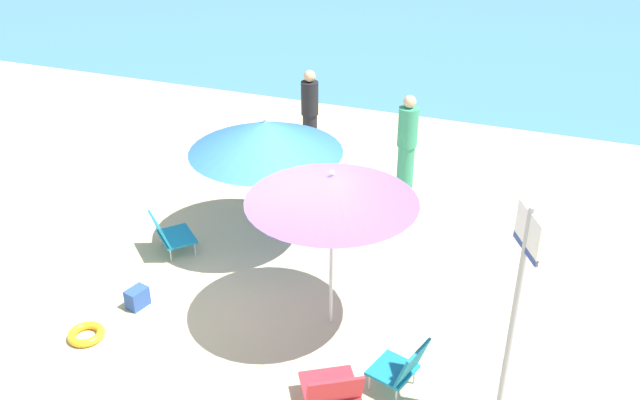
{
  "coord_description": "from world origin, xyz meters",
  "views": [
    {
      "loc": [
        3.17,
        -6.53,
        5.18
      ],
      "look_at": [
        0.3,
        1.15,
        0.7
      ],
      "focal_mm": 38.7,
      "sensor_mm": 36.0,
      "label": 1
    }
  ],
  "objects_px": {
    "beach_bag": "(137,298)",
    "beach_chair_b": "(169,233)",
    "beach_chair_a": "(402,367)",
    "person_b": "(310,117)",
    "umbrella_purple": "(332,189)",
    "warning_sign": "(518,289)",
    "person_a": "(407,146)",
    "swim_ring": "(86,334)",
    "beach_chair_c": "(332,388)",
    "umbrella_blue": "(265,136)"
  },
  "relations": [
    {
      "from": "beach_bag",
      "to": "beach_chair_b",
      "type": "bearing_deg",
      "value": 102.11
    },
    {
      "from": "beach_chair_a",
      "to": "person_b",
      "type": "distance_m",
      "value": 5.61
    },
    {
      "from": "umbrella_purple",
      "to": "beach_chair_b",
      "type": "bearing_deg",
      "value": 165.82
    },
    {
      "from": "warning_sign",
      "to": "person_a",
      "type": "bearing_deg",
      "value": 88.78
    },
    {
      "from": "beach_bag",
      "to": "swim_ring",
      "type": "bearing_deg",
      "value": -107.35
    },
    {
      "from": "umbrella_purple",
      "to": "beach_chair_a",
      "type": "bearing_deg",
      "value": -37.6
    },
    {
      "from": "beach_chair_c",
      "to": "beach_bag",
      "type": "xyz_separation_m",
      "value": [
        -2.78,
        0.78,
        -0.17
      ]
    },
    {
      "from": "umbrella_blue",
      "to": "beach_chair_a",
      "type": "relative_size",
      "value": 3.16
    },
    {
      "from": "person_a",
      "to": "person_b",
      "type": "distance_m",
      "value": 1.91
    },
    {
      "from": "beach_chair_b",
      "to": "swim_ring",
      "type": "relative_size",
      "value": 1.8
    },
    {
      "from": "beach_chair_b",
      "to": "warning_sign",
      "type": "bearing_deg",
      "value": -65.66
    },
    {
      "from": "umbrella_blue",
      "to": "person_a",
      "type": "height_order",
      "value": "umbrella_blue"
    },
    {
      "from": "beach_chair_c",
      "to": "person_b",
      "type": "height_order",
      "value": "person_b"
    },
    {
      "from": "beach_chair_a",
      "to": "person_b",
      "type": "xyz_separation_m",
      "value": [
        -2.86,
        4.8,
        0.51
      ]
    },
    {
      "from": "person_b",
      "to": "umbrella_blue",
      "type": "bearing_deg",
      "value": 69.83
    },
    {
      "from": "umbrella_blue",
      "to": "beach_chair_b",
      "type": "bearing_deg",
      "value": -144.68
    },
    {
      "from": "beach_chair_c",
      "to": "person_a",
      "type": "height_order",
      "value": "person_a"
    },
    {
      "from": "umbrella_blue",
      "to": "umbrella_purple",
      "type": "height_order",
      "value": "umbrella_purple"
    },
    {
      "from": "beach_chair_a",
      "to": "swim_ring",
      "type": "relative_size",
      "value": 1.56
    },
    {
      "from": "umbrella_blue",
      "to": "beach_chair_a",
      "type": "xyz_separation_m",
      "value": [
        2.5,
        -2.26,
        -1.25
      ]
    },
    {
      "from": "beach_chair_a",
      "to": "beach_chair_c",
      "type": "height_order",
      "value": "beach_chair_a"
    },
    {
      "from": "person_b",
      "to": "beach_bag",
      "type": "bearing_deg",
      "value": 55.35
    },
    {
      "from": "umbrella_blue",
      "to": "beach_chair_c",
      "type": "xyz_separation_m",
      "value": [
        1.92,
        -2.76,
        -1.29
      ]
    },
    {
      "from": "umbrella_blue",
      "to": "warning_sign",
      "type": "bearing_deg",
      "value": -32.85
    },
    {
      "from": "umbrella_blue",
      "to": "warning_sign",
      "type": "height_order",
      "value": "warning_sign"
    },
    {
      "from": "beach_chair_b",
      "to": "swim_ring",
      "type": "distance_m",
      "value": 1.92
    },
    {
      "from": "swim_ring",
      "to": "beach_bag",
      "type": "xyz_separation_m",
      "value": [
        0.22,
        0.71,
        0.08
      ]
    },
    {
      "from": "umbrella_purple",
      "to": "beach_chair_c",
      "type": "bearing_deg",
      "value": -69.98
    },
    {
      "from": "umbrella_purple",
      "to": "person_a",
      "type": "height_order",
      "value": "umbrella_purple"
    },
    {
      "from": "beach_chair_b",
      "to": "beach_bag",
      "type": "height_order",
      "value": "beach_chair_b"
    },
    {
      "from": "beach_chair_a",
      "to": "warning_sign",
      "type": "xyz_separation_m",
      "value": [
        0.99,
        0.01,
        1.22
      ]
    },
    {
      "from": "umbrella_purple",
      "to": "beach_chair_c",
      "type": "relative_size",
      "value": 2.53
    },
    {
      "from": "person_a",
      "to": "swim_ring",
      "type": "xyz_separation_m",
      "value": [
        -2.55,
        -4.65,
        -0.79
      ]
    },
    {
      "from": "warning_sign",
      "to": "swim_ring",
      "type": "relative_size",
      "value": 5.7
    },
    {
      "from": "beach_chair_b",
      "to": "warning_sign",
      "type": "distance_m",
      "value": 5.0
    },
    {
      "from": "person_b",
      "to": "warning_sign",
      "type": "relative_size",
      "value": 0.7
    },
    {
      "from": "beach_chair_c",
      "to": "person_a",
      "type": "relative_size",
      "value": 0.47
    },
    {
      "from": "umbrella_blue",
      "to": "warning_sign",
      "type": "xyz_separation_m",
      "value": [
        3.49,
        -2.26,
        -0.03
      ]
    },
    {
      "from": "umbrella_purple",
      "to": "umbrella_blue",
      "type": "bearing_deg",
      "value": 134.94
    },
    {
      "from": "warning_sign",
      "to": "umbrella_blue",
      "type": "bearing_deg",
      "value": 120.11
    },
    {
      "from": "beach_chair_c",
      "to": "umbrella_purple",
      "type": "bearing_deg",
      "value": -11.47
    },
    {
      "from": "umbrella_blue",
      "to": "umbrella_purple",
      "type": "xyz_separation_m",
      "value": [
        1.44,
        -1.44,
        0.2
      ]
    },
    {
      "from": "swim_ring",
      "to": "beach_bag",
      "type": "relative_size",
      "value": 1.61
    },
    {
      "from": "beach_chair_a",
      "to": "person_a",
      "type": "distance_m",
      "value": 4.37
    },
    {
      "from": "beach_bag",
      "to": "warning_sign",
      "type": "bearing_deg",
      "value": -3.58
    },
    {
      "from": "beach_chair_a",
      "to": "person_a",
      "type": "height_order",
      "value": "person_a"
    },
    {
      "from": "beach_chair_c",
      "to": "warning_sign",
      "type": "xyz_separation_m",
      "value": [
        1.57,
        0.5,
        1.26
      ]
    },
    {
      "from": "umbrella_blue",
      "to": "beach_chair_a",
      "type": "bearing_deg",
      "value": -42.1
    },
    {
      "from": "umbrella_blue",
      "to": "beach_bag",
      "type": "distance_m",
      "value": 2.61
    },
    {
      "from": "person_b",
      "to": "warning_sign",
      "type": "distance_m",
      "value": 6.19
    }
  ]
}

